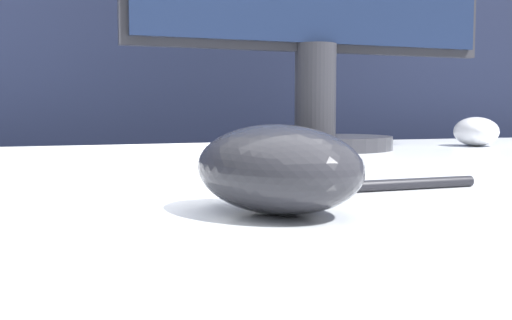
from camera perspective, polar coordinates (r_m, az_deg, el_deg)
The scene contains 5 objects.
partition_panel at distance 1.21m, azimuth -13.97°, elevation -3.73°, with size 5.00×0.03×1.28m.
computer_mouse_near at distance 0.32m, azimuth 1.94°, elevation -0.84°, with size 0.10×0.12×0.05m.
keyboard at distance 0.52m, azimuth -14.20°, elevation -0.30°, with size 0.44×0.17×0.02m.
computer_mouse_far at distance 1.05m, azimuth 20.21°, elevation 2.56°, with size 0.10×0.11×0.05m.
pen at distance 0.42m, azimuth 12.08°, elevation -2.37°, with size 0.15×0.01×0.01m.
Camera 1 is at (-0.12, -0.52, 0.81)m, focal length 42.00 mm.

